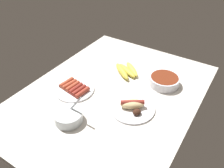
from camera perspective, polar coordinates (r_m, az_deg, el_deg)
ground_plane at (r=131.72cm, az=-0.23°, el=-2.83°), size 120.00×90.00×3.00cm
plate_sausages at (r=133.89cm, az=-9.20°, el=-1.12°), size 22.28×22.28×3.49cm
banana_bunch at (r=146.49cm, az=3.58°, el=3.35°), size 19.30×19.82×3.96cm
bowl_chili at (r=139.05cm, az=12.67°, el=0.87°), size 17.65×17.65×5.29cm
bowl_coleslaw at (r=115.28cm, az=-10.64°, el=-7.74°), size 14.05×14.05×15.29cm
plate_hotdog_assembled at (r=120.52cm, az=5.03°, el=-5.49°), size 23.58×23.58×5.61cm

